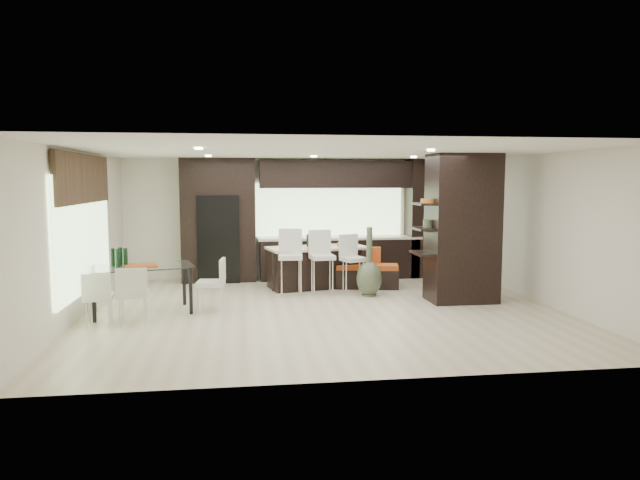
{
  "coord_description": "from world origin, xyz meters",
  "views": [
    {
      "loc": [
        -1.39,
        -9.52,
        2.22
      ],
      "look_at": [
        0.0,
        0.6,
        1.15
      ],
      "focal_mm": 32.0,
      "sensor_mm": 36.0,
      "label": 1
    }
  ],
  "objects": [
    {
      "name": "kitchen_island",
      "position": [
        0.15,
        2.14,
        0.42
      ],
      "size": [
        2.17,
        1.3,
        0.84
      ],
      "primitive_type": "cube",
      "rotation": [
        0.0,
        0.0,
        0.23
      ],
      "color": "black",
      "rests_on": "ground"
    },
    {
      "name": "dining_table",
      "position": [
        -3.07,
        0.2,
        0.4
      ],
      "size": [
        1.83,
        1.3,
        0.8
      ],
      "primitive_type": "cube",
      "rotation": [
        0.0,
        0.0,
        0.24
      ],
      "color": "white",
      "rests_on": "ground"
    },
    {
      "name": "floor_vase",
      "position": [
        1.02,
        1.08,
        0.67
      ],
      "size": [
        0.63,
        0.63,
        1.33
      ],
      "primitive_type": null,
      "rotation": [
        0.0,
        0.0,
        -0.36
      ],
      "color": "#424C36",
      "rests_on": "ground"
    },
    {
      "name": "refrigerator",
      "position": [
        -1.9,
        3.12,
        0.95
      ],
      "size": [
        0.9,
        0.68,
        1.9
      ],
      "primitive_type": "cube",
      "color": "black",
      "rests_on": "ground"
    },
    {
      "name": "stool_mid",
      "position": [
        0.15,
        1.38,
        0.51
      ],
      "size": [
        0.49,
        0.49,
        1.01
      ],
      "primitive_type": "cube",
      "rotation": [
        0.0,
        0.0,
        0.1
      ],
      "color": "beige",
      "rests_on": "ground"
    },
    {
      "name": "window_left",
      "position": [
        -3.96,
        0.2,
        1.35
      ],
      "size": [
        0.04,
        3.2,
        1.9
      ],
      "primitive_type": "cube",
      "color": "#B2D199",
      "rests_on": "left_wall"
    },
    {
      "name": "left_wall",
      "position": [
        -4.0,
        0.0,
        1.35
      ],
      "size": [
        0.02,
        7.0,
        2.7
      ],
      "primitive_type": "cube",
      "color": "silver",
      "rests_on": "ground"
    },
    {
      "name": "back_cabinetry",
      "position": [
        0.5,
        3.17,
        1.35
      ],
      "size": [
        6.8,
        0.68,
        2.7
      ],
      "primitive_type": "cube",
      "color": "black",
      "rests_on": "ground"
    },
    {
      "name": "ceiling",
      "position": [
        0.0,
        0.0,
        2.7
      ],
      "size": [
        8.0,
        7.0,
        0.02
      ],
      "primitive_type": "cube",
      "color": "white",
      "rests_on": "ground"
    },
    {
      "name": "window_back",
      "position": [
        0.6,
        3.46,
        1.55
      ],
      "size": [
        3.4,
        0.04,
        1.2
      ],
      "primitive_type": "cube",
      "color": "#B2D199",
      "rests_on": "back_wall"
    },
    {
      "name": "stool_right",
      "position": [
        0.77,
        1.39,
        0.47
      ],
      "size": [
        0.53,
        0.53,
        0.93
      ],
      "primitive_type": "cube",
      "rotation": [
        0.0,
        0.0,
        0.35
      ],
      "color": "beige",
      "rests_on": "ground"
    },
    {
      "name": "ceiling_spots",
      "position": [
        0.0,
        0.25,
        2.68
      ],
      "size": [
        4.0,
        3.0,
        0.02
      ],
      "primitive_type": "cube",
      "color": "white",
      "rests_on": "ceiling"
    },
    {
      "name": "stone_accent",
      "position": [
        -3.93,
        0.2,
        2.25
      ],
      "size": [
        0.08,
        3.0,
        0.8
      ],
      "primitive_type": "cube",
      "color": "brown",
      "rests_on": "left_wall"
    },
    {
      "name": "right_wall",
      "position": [
        4.0,
        0.0,
        1.35
      ],
      "size": [
        0.02,
        7.0,
        2.7
      ],
      "primitive_type": "cube",
      "color": "silver",
      "rests_on": "ground"
    },
    {
      "name": "chair_near",
      "position": [
        -3.07,
        -0.58,
        0.42
      ],
      "size": [
        0.49,
        0.49,
        0.84
      ],
      "primitive_type": "cube",
      "rotation": [
        0.0,
        0.0,
        0.09
      ],
      "color": "beige",
      "rests_on": "ground"
    },
    {
      "name": "ground",
      "position": [
        0.0,
        0.0,
        0.0
      ],
      "size": [
        8.0,
        8.0,
        0.0
      ],
      "primitive_type": "plane",
      "color": "beige",
      "rests_on": "ground"
    },
    {
      "name": "chair_end",
      "position": [
        -1.94,
        0.2,
        0.42
      ],
      "size": [
        0.5,
        0.5,
        0.83
      ],
      "primitive_type": "cube",
      "rotation": [
        0.0,
        0.0,
        1.46
      ],
      "color": "beige",
      "rests_on": "ground"
    },
    {
      "name": "partition_column",
      "position": [
        2.6,
        0.4,
        1.35
      ],
      "size": [
        1.2,
        0.8,
        2.7
      ],
      "primitive_type": "cube",
      "color": "black",
      "rests_on": "ground"
    },
    {
      "name": "bench",
      "position": [
        1.17,
        1.89,
        0.25
      ],
      "size": [
        1.35,
        0.75,
        0.49
      ],
      "primitive_type": "cube",
      "rotation": [
        0.0,
        0.0,
        -0.21
      ],
      "color": "black",
      "rests_on": "ground"
    },
    {
      "name": "stool_left",
      "position": [
        -0.47,
        1.37,
        0.52
      ],
      "size": [
        0.5,
        0.5,
        1.03
      ],
      "primitive_type": "cube",
      "rotation": [
        0.0,
        0.0,
        -0.09
      ],
      "color": "beige",
      "rests_on": "ground"
    },
    {
      "name": "chair_far",
      "position": [
        -3.59,
        -0.56,
        0.38
      ],
      "size": [
        0.46,
        0.46,
        0.77
      ],
      "primitive_type": "cube",
      "rotation": [
        0.0,
        0.0,
        0.11
      ],
      "color": "beige",
      "rests_on": "ground"
    },
    {
      "name": "back_wall",
      "position": [
        0.0,
        3.5,
        1.35
      ],
      "size": [
        8.0,
        0.02,
        2.7
      ],
      "primitive_type": "cube",
      "color": "silver",
      "rests_on": "ground"
    }
  ]
}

